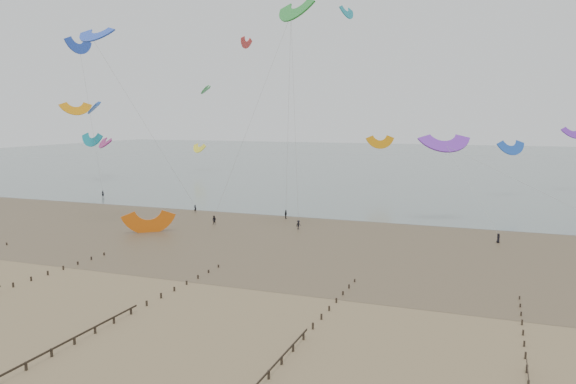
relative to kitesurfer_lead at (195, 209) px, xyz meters
name	(u,v)px	position (x,y,z in m)	size (l,w,h in m)	color
ground	(136,291)	(20.08, -47.83, -0.77)	(500.00, 500.00, 0.00)	brown
sea_and_shore	(238,230)	(16.01, -13.43, -0.77)	(500.00, 665.00, 0.03)	#475654
groynes	(31,362)	(24.08, -66.88, -0.30)	(72.16, 50.16, 1.00)	black
kitesurfer_lead	(195,209)	(0.00, 0.00, 0.00)	(0.56, 0.37, 1.55)	black
kitesurfers	(459,224)	(51.40, 1.37, 0.08)	(131.85, 23.19, 1.89)	black
grounded_kite	(149,232)	(2.80, -20.22, -0.77)	(7.36, 3.86, 5.61)	#DD5D0D
kites_airborne	(296,112)	(6.43, 42.38, 19.71)	(225.59, 108.72, 41.51)	yellow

